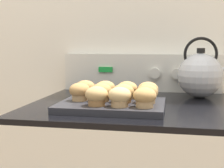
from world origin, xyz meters
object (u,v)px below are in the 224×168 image
at_px(muffin_r0_c2, 120,97).
at_px(muffin_r1_c0, 80,92).
at_px(muffin_r2_c1, 105,89).
at_px(muffin_r2_c2, 127,90).
at_px(muffin_r2_c3, 148,90).
at_px(muffin_r1_c2, 123,93).
at_px(muffin_r2_c0, 85,88).
at_px(muffin_r0_c1, 97,96).
at_px(muffin_r1_c1, 101,92).
at_px(muffin_r0_c3, 145,97).
at_px(muffin_pan, 112,105).
at_px(tea_kettle, 200,75).
at_px(muffin_r1_c3, 147,94).

xyz_separation_m(muffin_r0_c2, muffin_r1_c0, (-0.15, 0.08, 0.00)).
bearing_deg(muffin_r2_c1, muffin_r1_c0, -133.96).
distance_m(muffin_r2_c2, muffin_r2_c3, 0.07).
distance_m(muffin_r1_c2, muffin_r2_c3, 0.11).
bearing_deg(muffin_r2_c3, muffin_r2_c0, 178.71).
relative_size(muffin_r0_c1, muffin_r1_c0, 1.00).
height_order(muffin_r1_c0, muffin_r1_c2, same).
xyz_separation_m(muffin_r1_c1, muffin_r2_c1, (-0.00, 0.08, 0.00)).
relative_size(muffin_r0_c1, muffin_r1_c1, 1.00).
xyz_separation_m(muffin_r0_c3, muffin_r2_c2, (-0.08, 0.15, 0.00)).
height_order(muffin_pan, muffin_r1_c0, muffin_r1_c0).
relative_size(muffin_pan, tea_kettle, 1.42).
distance_m(muffin_r0_c2, muffin_r1_c3, 0.11).
relative_size(muffin_r2_c2, muffin_r2_c3, 1.00).
distance_m(muffin_r2_c0, muffin_r2_c3, 0.23).
bearing_deg(muffin_r1_c0, muffin_r0_c1, -44.71).
distance_m(muffin_r0_c1, muffin_r2_c3, 0.21).
xyz_separation_m(muffin_r2_c3, tea_kettle, (0.19, 0.21, 0.04)).
bearing_deg(muffin_r1_c2, muffin_r2_c0, 151.93).
bearing_deg(muffin_pan, muffin_r1_c2, -4.02).
distance_m(muffin_r1_c1, tea_kettle, 0.45).
distance_m(muffin_r0_c1, muffin_r0_c2, 0.07).
relative_size(muffin_r1_c0, muffin_r1_c2, 1.00).
relative_size(muffin_r0_c3, muffin_r2_c3, 1.00).
height_order(muffin_r2_c0, muffin_r2_c3, same).
bearing_deg(muffin_r2_c0, tea_kettle, 25.28).
xyz_separation_m(muffin_r1_c3, tea_kettle, (0.19, 0.28, 0.04)).
height_order(muffin_r1_c3, muffin_r2_c1, same).
xyz_separation_m(muffin_r0_c2, muffin_r0_c3, (0.08, 0.00, 0.00)).
relative_size(muffin_pan, muffin_r1_c3, 4.82).
distance_m(muffin_r1_c2, muffin_r2_c0, 0.17).
height_order(muffin_r0_c2, muffin_r1_c3, same).
relative_size(muffin_pan, muffin_r1_c2, 4.82).
distance_m(muffin_r1_c0, muffin_r2_c1, 0.11).
xyz_separation_m(muffin_r1_c1, muffin_r2_c0, (-0.08, 0.08, 0.00)).
relative_size(muffin_pan, muffin_r1_c1, 4.82).
relative_size(muffin_r1_c0, tea_kettle, 0.30).
bearing_deg(muffin_r2_c0, muffin_pan, -34.28).
bearing_deg(muffin_r2_c0, muffin_r1_c2, -28.07).
xyz_separation_m(muffin_r0_c3, muffin_r2_c0, (-0.23, 0.15, 0.00)).
height_order(muffin_pan, muffin_r2_c3, muffin_r2_c3).
xyz_separation_m(muffin_r1_c3, muffin_r2_c1, (-0.16, 0.08, 0.00)).
distance_m(muffin_r1_c3, tea_kettle, 0.34).
xyz_separation_m(muffin_r1_c0, muffin_r1_c1, (0.08, 0.00, 0.00)).
distance_m(muffin_r2_c0, muffin_r2_c2, 0.16).
relative_size(muffin_r0_c1, muffin_r2_c2, 1.00).
bearing_deg(muffin_r1_c3, muffin_r1_c2, -178.40).
distance_m(muffin_pan, muffin_r2_c3, 0.14).
bearing_deg(muffin_pan, muffin_r0_c2, -64.02).
height_order(muffin_r0_c3, muffin_r1_c3, same).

